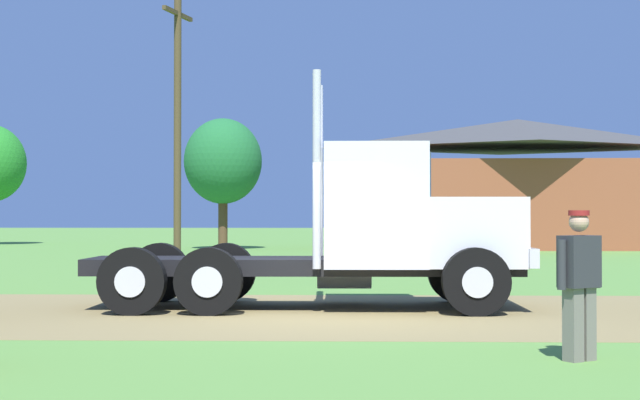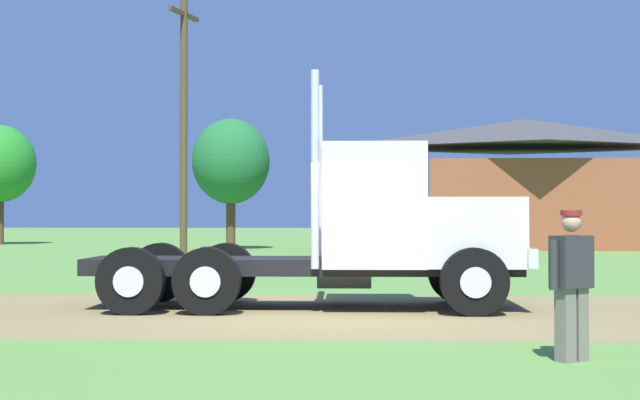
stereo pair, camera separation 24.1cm
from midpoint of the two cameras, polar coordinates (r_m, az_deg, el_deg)
The scene contains 8 objects.
ground_plane at distance 15.81m, azimuth -0.73°, elevation -6.84°, with size 200.00×200.00×0.00m, color #598A3B.
dirt_track at distance 15.81m, azimuth -0.73°, elevation -6.82°, with size 120.00×6.97×0.01m, color olive.
truck_foreground_white at distance 16.54m, azimuth 3.46°, elevation -1.92°, with size 7.65×2.77×4.03m.
visitor_by_barrel at distance 11.00m, azimuth 15.53°, elevation -4.60°, with size 0.56×0.46×1.69m.
shed_building at distance 46.93m, azimuth 12.49°, elevation 0.84°, with size 14.04×7.50×6.28m.
utility_pole_near at distance 33.65m, azimuth -8.01°, elevation 4.71°, with size 0.70×2.16×9.30m.
tree_left at distance 54.45m, azimuth -18.61°, elevation 2.07°, with size 3.84×3.84×6.53m.
tree_mid at distance 44.81m, azimuth -5.24°, elevation 2.31°, with size 3.67×3.67×6.18m.
Camera 2 is at (0.99, -15.69, 1.64)m, focal length 53.09 mm.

